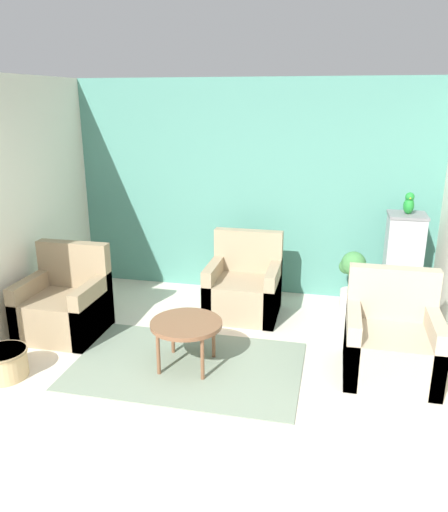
{
  "coord_description": "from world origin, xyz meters",
  "views": [
    {
      "loc": [
        1.06,
        -3.14,
        2.48
      ],
      "look_at": [
        0.0,
        1.55,
        0.95
      ],
      "focal_mm": 35.0,
      "sensor_mm": 36.0,
      "label": 1
    }
  ],
  "objects_px": {
    "parrot": "(409,204)",
    "wicker_basket": "(4,362)",
    "coffee_table": "(186,326)",
    "potted_plant": "(352,276)",
    "armchair_middle": "(244,289)",
    "armchair_left": "(65,306)",
    "birdcage": "(402,267)",
    "armchair_right": "(391,344)"
  },
  "relations": [
    {
      "from": "parrot",
      "to": "wicker_basket",
      "type": "height_order",
      "value": "parrot"
    },
    {
      "from": "wicker_basket",
      "to": "coffee_table",
      "type": "bearing_deg",
      "value": 19.2
    },
    {
      "from": "potted_plant",
      "to": "armchair_middle",
      "type": "bearing_deg",
      "value": -161.59
    },
    {
      "from": "armchair_left",
      "to": "wicker_basket",
      "type": "relative_size",
      "value": 2.23
    },
    {
      "from": "armchair_middle",
      "to": "wicker_basket",
      "type": "xyz_separation_m",
      "value": [
        -1.9,
        -1.9,
        -0.16
      ]
    },
    {
      "from": "armchair_left",
      "to": "parrot",
      "type": "relative_size",
      "value": 3.81
    },
    {
      "from": "armchair_middle",
      "to": "wicker_basket",
      "type": "distance_m",
      "value": 2.69
    },
    {
      "from": "armchair_left",
      "to": "wicker_basket",
      "type": "distance_m",
      "value": 0.98
    },
    {
      "from": "birdcage",
      "to": "wicker_basket",
      "type": "xyz_separation_m",
      "value": [
        -3.7,
        -2.3,
        -0.45
      ]
    },
    {
      "from": "armchair_left",
      "to": "potted_plant",
      "type": "bearing_deg",
      "value": 23.85
    },
    {
      "from": "armchair_left",
      "to": "birdcage",
      "type": "xyz_separation_m",
      "value": [
        3.62,
        1.33,
        0.28
      ]
    },
    {
      "from": "armchair_right",
      "to": "wicker_basket",
      "type": "bearing_deg",
      "value": -166.33
    },
    {
      "from": "armchair_middle",
      "to": "parrot",
      "type": "height_order",
      "value": "parrot"
    },
    {
      "from": "parrot",
      "to": "coffee_table",
      "type": "bearing_deg",
      "value": -140.38
    },
    {
      "from": "coffee_table",
      "to": "armchair_middle",
      "type": "xyz_separation_m",
      "value": [
        0.3,
        1.35,
        -0.11
      ]
    },
    {
      "from": "wicker_basket",
      "to": "armchair_left",
      "type": "bearing_deg",
      "value": 84.89
    },
    {
      "from": "armchair_left",
      "to": "potted_plant",
      "type": "height_order",
      "value": "armchair_left"
    },
    {
      "from": "armchair_right",
      "to": "armchair_middle",
      "type": "relative_size",
      "value": 1.0
    },
    {
      "from": "armchair_left",
      "to": "potted_plant",
      "type": "relative_size",
      "value": 1.31
    },
    {
      "from": "armchair_right",
      "to": "armchair_middle",
      "type": "height_order",
      "value": "same"
    },
    {
      "from": "armchair_middle",
      "to": "wicker_basket",
      "type": "relative_size",
      "value": 2.23
    },
    {
      "from": "coffee_table",
      "to": "birdcage",
      "type": "bearing_deg",
      "value": 39.59
    },
    {
      "from": "armchair_right",
      "to": "parrot",
      "type": "relative_size",
      "value": 3.81
    },
    {
      "from": "armchair_middle",
      "to": "parrot",
      "type": "distance_m",
      "value": 2.12
    },
    {
      "from": "birdcage",
      "to": "parrot",
      "type": "bearing_deg",
      "value": 90.0
    },
    {
      "from": "coffee_table",
      "to": "armchair_middle",
      "type": "bearing_deg",
      "value": 77.36
    },
    {
      "from": "birdcage",
      "to": "potted_plant",
      "type": "relative_size",
      "value": 1.68
    },
    {
      "from": "potted_plant",
      "to": "wicker_basket",
      "type": "bearing_deg",
      "value": -143.65
    },
    {
      "from": "armchair_right",
      "to": "wicker_basket",
      "type": "height_order",
      "value": "armchair_right"
    },
    {
      "from": "armchair_left",
      "to": "armchair_middle",
      "type": "height_order",
      "value": "same"
    },
    {
      "from": "parrot",
      "to": "armchair_middle",
      "type": "bearing_deg",
      "value": -167.64
    },
    {
      "from": "wicker_basket",
      "to": "armchair_middle",
      "type": "bearing_deg",
      "value": 45.06
    },
    {
      "from": "armchair_right",
      "to": "birdcage",
      "type": "height_order",
      "value": "birdcage"
    },
    {
      "from": "armchair_right",
      "to": "coffee_table",
      "type": "bearing_deg",
      "value": -171.23
    },
    {
      "from": "coffee_table",
      "to": "armchair_right",
      "type": "height_order",
      "value": "armchair_right"
    },
    {
      "from": "coffee_table",
      "to": "birdcage",
      "type": "xyz_separation_m",
      "value": [
        2.1,
        1.74,
        0.17
      ]
    },
    {
      "from": "coffee_table",
      "to": "parrot",
      "type": "bearing_deg",
      "value": 39.62
    },
    {
      "from": "armchair_left",
      "to": "birdcage",
      "type": "relative_size",
      "value": 0.78
    },
    {
      "from": "coffee_table",
      "to": "wicker_basket",
      "type": "height_order",
      "value": "coffee_table"
    },
    {
      "from": "coffee_table",
      "to": "wicker_basket",
      "type": "bearing_deg",
      "value": -160.8
    },
    {
      "from": "wicker_basket",
      "to": "potted_plant",
      "type": "bearing_deg",
      "value": 36.35
    },
    {
      "from": "armchair_right",
      "to": "wicker_basket",
      "type": "distance_m",
      "value": 3.59
    }
  ]
}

